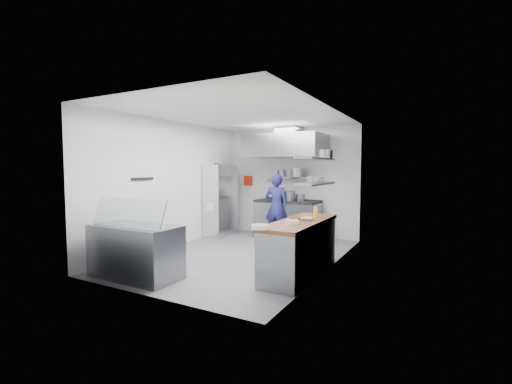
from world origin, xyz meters
The scene contains 36 objects.
floor centered at (0.00, 0.00, 0.00)m, with size 5.00×5.00×0.00m, color #5F5F62.
ceiling centered at (0.00, 0.00, 2.80)m, with size 5.00×5.00×0.00m, color silver.
wall_back centered at (0.00, 2.50, 1.40)m, with size 3.60×0.02×2.80m, color white.
wall_front centered at (0.00, -2.50, 1.40)m, with size 3.60×0.02×2.80m, color white.
wall_left centered at (-1.80, 0.00, 1.40)m, with size 5.00×0.02×2.80m, color white.
wall_right centered at (1.80, 0.00, 1.40)m, with size 5.00×0.02×2.80m, color white.
gas_range centered at (0.10, 2.10, 0.45)m, with size 1.60×0.80×0.90m, color gray.
cooktop centered at (0.10, 2.10, 0.93)m, with size 1.57×0.78×0.06m, color black.
stock_pot_left centered at (-0.30, 2.42, 1.06)m, with size 0.31×0.31×0.20m, color slate.
stock_pot_mid centered at (0.16, 1.95, 1.08)m, with size 0.37×0.37×0.24m, color slate.
stock_pot_right centered at (0.43, 2.10, 1.04)m, with size 0.23×0.23×0.16m, color slate.
over_range_shelf centered at (0.10, 2.34, 1.52)m, with size 1.60×0.30×0.04m, color gray.
shelf_pot_a centered at (-0.25, 2.57, 1.63)m, with size 0.29×0.29×0.18m, color slate.
shelf_pot_b centered at (0.34, 2.09, 1.65)m, with size 0.32×0.32×0.22m, color slate.
extractor_hood centered at (0.10, 1.93, 2.30)m, with size 1.90×1.15×0.55m, color gray.
hood_duct centered at (0.10, 2.15, 2.68)m, with size 0.55×0.55×0.24m, color slate.
red_firebox centered at (-1.25, 2.44, 1.42)m, with size 0.22×0.10×0.26m, color red.
chef centered at (-0.01, 1.67, 0.82)m, with size 0.60×0.39×1.63m, color #1C1B52.
wire_rack centered at (-1.53, 1.48, 0.93)m, with size 0.50×0.90×1.85m, color silver.
rack_bin_a centered at (-1.53, 1.10, 0.80)m, with size 0.17×0.21×0.19m, color white.
rack_bin_b centered at (-1.53, 1.39, 1.30)m, with size 0.14×0.18×0.16m, color yellow.
rack_jar centered at (-1.48, 1.25, 1.80)m, with size 0.10×0.10×0.18m, color black.
knife_strip centered at (-1.78, -0.90, 1.55)m, with size 0.04×0.55×0.05m, color black.
prep_counter_base centered at (1.48, -0.60, 0.42)m, with size 0.62×2.00×0.84m, color gray.
prep_counter_top centered at (1.48, -0.60, 0.87)m, with size 0.65×2.04×0.06m, color brown.
plate_stack_a centered at (1.25, -1.58, 0.93)m, with size 0.26×0.26×0.06m, color white.
plate_stack_b centered at (1.49, -0.97, 0.93)m, with size 0.22×0.22×0.06m, color white.
copper_pan centered at (1.37, -0.56, 0.93)m, with size 0.18×0.18×0.06m, color orange.
squeeze_bottle centered at (1.56, -0.07, 0.99)m, with size 0.07×0.07×0.18m, color yellow.
mixing_bowl centered at (1.56, -0.51, 0.92)m, with size 0.19×0.19×0.05m, color white.
wall_shelf_lower centered at (1.64, -0.30, 1.50)m, with size 0.30×1.30×0.04m, color gray.
wall_shelf_upper centered at (1.64, -0.30, 1.92)m, with size 0.30×1.30×0.04m, color gray.
shelf_pot_c centered at (1.62, -0.36, 1.57)m, with size 0.23×0.23×0.10m, color slate.
shelf_pot_d centered at (1.69, 0.07, 2.01)m, with size 0.23×0.23×0.14m, color slate.
display_case centered at (-0.79, -2.00, 0.42)m, with size 1.50×0.70×0.85m, color gray.
display_glass centered at (-0.79, -2.12, 1.07)m, with size 1.47×0.02×0.45m, color silver.
Camera 1 is at (3.50, -5.83, 1.76)m, focal length 24.00 mm.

